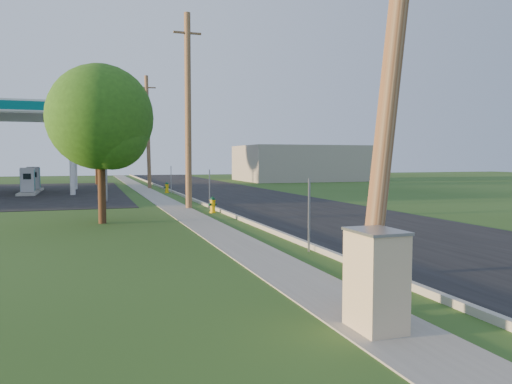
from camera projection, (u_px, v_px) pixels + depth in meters
ground_plane at (388, 291)px, 9.56m from camera, size 140.00×140.00×0.00m
road at (344, 220)px, 20.45m from camera, size 8.00×120.00×0.02m
curb at (252, 223)px, 19.18m from camera, size 0.15×120.00×0.15m
sidewalk at (207, 226)px, 18.62m from camera, size 1.50×120.00×0.03m
utility_pole_near at (397, 19)px, 8.10m from camera, size 1.40×0.32×9.48m
utility_pole_mid at (188, 111)px, 25.12m from camera, size 1.40×0.32×9.80m
utility_pole_far at (148, 132)px, 42.16m from camera, size 1.40×0.32×9.50m
sign_post_near at (309, 215)px, 13.55m from camera, size 0.05×0.04×2.00m
sign_post_mid at (210, 190)px, 24.71m from camera, size 0.05×0.04×2.00m
sign_post_far at (171, 180)px, 36.25m from camera, size 0.05×0.04×2.00m
fuel_pump_ne at (28, 185)px, 34.88m from camera, size 1.20×3.20×1.90m
fuel_pump_se at (34, 182)px, 38.66m from camera, size 1.20×3.20×1.90m
price_pylon at (104, 109)px, 29.05m from camera, size 0.34×2.04×6.85m
distant_building at (302, 163)px, 57.71m from camera, size 14.00×10.00×4.00m
tree_verge at (103, 121)px, 19.27m from camera, size 4.08×4.08×6.19m
tree_lot at (97, 134)px, 48.50m from camera, size 5.06×5.06×7.68m
hydrant_near at (359, 261)px, 10.59m from camera, size 0.39×0.35×0.75m
hydrant_mid at (213, 205)px, 23.36m from camera, size 0.41×0.36×0.78m
hydrant_far at (167, 187)px, 36.79m from camera, size 0.43×0.39×0.83m
utility_cabinet at (376, 281)px, 7.30m from camera, size 0.68×0.89×1.51m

